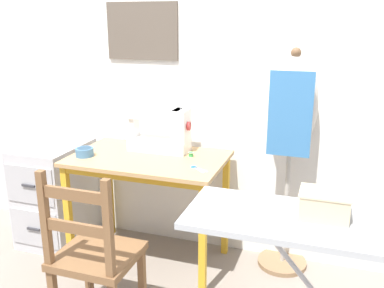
{
  "coord_description": "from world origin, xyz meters",
  "views": [
    {
      "loc": [
        1.08,
        -2.04,
        1.59
      ],
      "look_at": [
        0.3,
        0.27,
        0.86
      ],
      "focal_mm": 40.0,
      "sensor_mm": 36.0,
      "label": 1
    }
  ],
  "objects_px": {
    "storage_box": "(325,205)",
    "filing_cabinet": "(56,193)",
    "dress_form": "(291,120)",
    "ironing_board": "(363,239)",
    "fabric_bowl": "(85,152)",
    "wooden_chair": "(94,256)",
    "thread_spool_near_machine": "(191,155)",
    "sewing_machine": "(162,131)",
    "scissors": "(197,168)"
  },
  "relations": [
    {
      "from": "storage_box",
      "to": "filing_cabinet",
      "type": "bearing_deg",
      "value": 153.49
    },
    {
      "from": "dress_form",
      "to": "ironing_board",
      "type": "xyz_separation_m",
      "value": [
        0.37,
        -1.12,
        -0.15
      ]
    },
    {
      "from": "fabric_bowl",
      "to": "wooden_chair",
      "type": "distance_m",
      "value": 0.77
    },
    {
      "from": "thread_spool_near_machine",
      "to": "storage_box",
      "type": "xyz_separation_m",
      "value": [
        0.83,
        -0.93,
        0.18
      ]
    },
    {
      "from": "wooden_chair",
      "to": "storage_box",
      "type": "height_order",
      "value": "storage_box"
    },
    {
      "from": "ironing_board",
      "to": "thread_spool_near_machine",
      "type": "bearing_deg",
      "value": 134.91
    },
    {
      "from": "sewing_machine",
      "to": "dress_form",
      "type": "bearing_deg",
      "value": 6.49
    },
    {
      "from": "thread_spool_near_machine",
      "to": "filing_cabinet",
      "type": "bearing_deg",
      "value": -179.94
    },
    {
      "from": "scissors",
      "to": "storage_box",
      "type": "distance_m",
      "value": 1.05
    },
    {
      "from": "fabric_bowl",
      "to": "scissors",
      "type": "relative_size",
      "value": 0.93
    },
    {
      "from": "thread_spool_near_machine",
      "to": "dress_form",
      "type": "distance_m",
      "value": 0.65
    },
    {
      "from": "thread_spool_near_machine",
      "to": "filing_cabinet",
      "type": "height_order",
      "value": "thread_spool_near_machine"
    },
    {
      "from": "wooden_chair",
      "to": "ironing_board",
      "type": "distance_m",
      "value": 1.31
    },
    {
      "from": "scissors",
      "to": "thread_spool_near_machine",
      "type": "bearing_deg",
      "value": 117.47
    },
    {
      "from": "dress_form",
      "to": "sewing_machine",
      "type": "bearing_deg",
      "value": -173.51
    },
    {
      "from": "fabric_bowl",
      "to": "dress_form",
      "type": "relative_size",
      "value": 0.08
    },
    {
      "from": "thread_spool_near_machine",
      "to": "ironing_board",
      "type": "relative_size",
      "value": 0.03
    },
    {
      "from": "ironing_board",
      "to": "storage_box",
      "type": "distance_m",
      "value": 0.17
    },
    {
      "from": "fabric_bowl",
      "to": "wooden_chair",
      "type": "xyz_separation_m",
      "value": [
        0.38,
        -0.56,
        -0.35
      ]
    },
    {
      "from": "filing_cabinet",
      "to": "ironing_board",
      "type": "distance_m",
      "value": 2.28
    },
    {
      "from": "wooden_chair",
      "to": "ironing_board",
      "type": "height_order",
      "value": "wooden_chair"
    },
    {
      "from": "sewing_machine",
      "to": "dress_form",
      "type": "height_order",
      "value": "dress_form"
    },
    {
      "from": "thread_spool_near_machine",
      "to": "filing_cabinet",
      "type": "xyz_separation_m",
      "value": [
        -1.04,
        -0.0,
        -0.4
      ]
    },
    {
      "from": "scissors",
      "to": "ironing_board",
      "type": "distance_m",
      "value": 1.16
    },
    {
      "from": "thread_spool_near_machine",
      "to": "wooden_chair",
      "type": "xyz_separation_m",
      "value": [
        -0.26,
        -0.76,
        -0.34
      ]
    },
    {
      "from": "fabric_bowl",
      "to": "wooden_chair",
      "type": "bearing_deg",
      "value": -55.89
    },
    {
      "from": "sewing_machine",
      "to": "ironing_board",
      "type": "distance_m",
      "value": 1.57
    },
    {
      "from": "scissors",
      "to": "storage_box",
      "type": "height_order",
      "value": "storage_box"
    },
    {
      "from": "wooden_chair",
      "to": "scissors",
      "type": "bearing_deg",
      "value": 57.54
    },
    {
      "from": "wooden_chair",
      "to": "thread_spool_near_machine",
      "type": "bearing_deg",
      "value": 71.14
    },
    {
      "from": "fabric_bowl",
      "to": "ironing_board",
      "type": "xyz_separation_m",
      "value": [
        1.6,
        -0.77,
        0.07
      ]
    },
    {
      "from": "filing_cabinet",
      "to": "ironing_board",
      "type": "relative_size",
      "value": 0.57
    },
    {
      "from": "scissors",
      "to": "filing_cabinet",
      "type": "xyz_separation_m",
      "value": [
        -1.14,
        0.19,
        -0.39
      ]
    },
    {
      "from": "sewing_machine",
      "to": "wooden_chair",
      "type": "height_order",
      "value": "sewing_machine"
    },
    {
      "from": "fabric_bowl",
      "to": "sewing_machine",
      "type": "bearing_deg",
      "value": 31.9
    },
    {
      "from": "fabric_bowl",
      "to": "thread_spool_near_machine",
      "type": "relative_size",
      "value": 3.19
    },
    {
      "from": "sewing_machine",
      "to": "storage_box",
      "type": "height_order",
      "value": "sewing_machine"
    },
    {
      "from": "dress_form",
      "to": "ironing_board",
      "type": "distance_m",
      "value": 1.19
    },
    {
      "from": "sewing_machine",
      "to": "dress_form",
      "type": "relative_size",
      "value": 0.29
    },
    {
      "from": "scissors",
      "to": "ironing_board",
      "type": "xyz_separation_m",
      "value": [
        0.86,
        -0.77,
        0.1
      ]
    },
    {
      "from": "scissors",
      "to": "dress_form",
      "type": "xyz_separation_m",
      "value": [
        0.49,
        0.35,
        0.25
      ]
    },
    {
      "from": "scissors",
      "to": "filing_cabinet",
      "type": "height_order",
      "value": "scissors"
    },
    {
      "from": "sewing_machine",
      "to": "thread_spool_near_machine",
      "type": "distance_m",
      "value": 0.26
    },
    {
      "from": "thread_spool_near_machine",
      "to": "scissors",
      "type": "bearing_deg",
      "value": -62.53
    },
    {
      "from": "fabric_bowl",
      "to": "thread_spool_near_machine",
      "type": "bearing_deg",
      "value": 17.17
    },
    {
      "from": "fabric_bowl",
      "to": "scissors",
      "type": "xyz_separation_m",
      "value": [
        0.74,
        0.0,
        -0.03
      ]
    },
    {
      "from": "thread_spool_near_machine",
      "to": "dress_form",
      "type": "xyz_separation_m",
      "value": [
        0.59,
        0.16,
        0.23
      ]
    },
    {
      "from": "thread_spool_near_machine",
      "to": "dress_form",
      "type": "relative_size",
      "value": 0.02
    },
    {
      "from": "fabric_bowl",
      "to": "ironing_board",
      "type": "bearing_deg",
      "value": -25.55
    },
    {
      "from": "sewing_machine",
      "to": "thread_spool_near_machine",
      "type": "xyz_separation_m",
      "value": [
        0.22,
        -0.07,
        -0.12
      ]
    }
  ]
}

